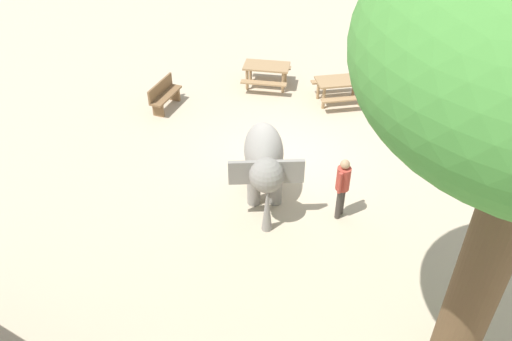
{
  "coord_description": "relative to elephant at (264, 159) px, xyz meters",
  "views": [
    {
      "loc": [
        -4.96,
        10.31,
        8.36
      ],
      "look_at": [
        -0.03,
        1.67,
        0.8
      ],
      "focal_mm": 36.41,
      "sensor_mm": 36.0,
      "label": 1
    }
  ],
  "objects": [
    {
      "name": "person_handler",
      "position": [
        -1.91,
        -0.26,
        -0.17
      ],
      "size": [
        0.32,
        0.51,
        1.62
      ],
      "rotation": [
        0.0,
        0.0,
        0.02
      ],
      "color": "#3F3833",
      "rests_on": "ground_plane"
    },
    {
      "name": "elephant",
      "position": [
        0.0,
        0.0,
        0.0
      ],
      "size": [
        2.2,
        2.42,
        1.76
      ],
      "rotation": [
        0.0,
        0.0,
        2.13
      ],
      "color": "gray",
      "rests_on": "ground_plane"
    },
    {
      "name": "wooden_bench",
      "position": [
        4.82,
        -2.25,
        -0.65
      ],
      "size": [
        0.61,
        1.44,
        0.88
      ],
      "rotation": [
        0.0,
        0.0,
        1.72
      ],
      "color": "brown",
      "rests_on": "ground_plane"
    },
    {
      "name": "picnic_table_near",
      "position": [
        0.21,
        -5.32,
        -0.54
      ],
      "size": [
        2.1,
        2.1,
        0.78
      ],
      "rotation": [
        0.0,
        0.0,
        3.83
      ],
      "color": "#9E7A51",
      "rests_on": "ground_plane"
    },
    {
      "name": "picnic_table_far",
      "position": [
        2.73,
        -5.08,
        -0.54
      ],
      "size": [
        1.92,
        1.91,
        0.78
      ],
      "rotation": [
        0.0,
        0.0,
        0.35
      ],
      "color": "#9E7A51",
      "rests_on": "ground_plane"
    },
    {
      "name": "ground_plane",
      "position": [
        0.19,
        -1.56,
        -1.12
      ],
      "size": [
        60.0,
        60.0,
        0.0
      ],
      "primitive_type": "plane",
      "color": "#BAA88C"
    }
  ]
}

